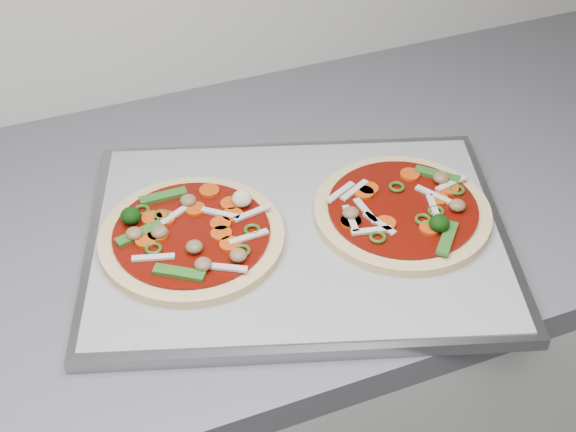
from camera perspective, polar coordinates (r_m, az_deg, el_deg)
name	(u,v)px	position (r m, az deg, el deg)	size (l,w,h in m)	color
baking_tray	(298,237)	(0.97, 0.70, -1.51)	(0.50, 0.37, 0.02)	gray
parchment	(298,231)	(0.96, 0.71, -1.10)	(0.48, 0.35, 0.00)	gray
pizza_left	(191,235)	(0.95, -6.88, -1.36)	(0.22, 0.22, 0.04)	#D4B578
pizza_right	(403,211)	(0.98, 8.19, 0.37)	(0.30, 0.30, 0.04)	#D4B578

